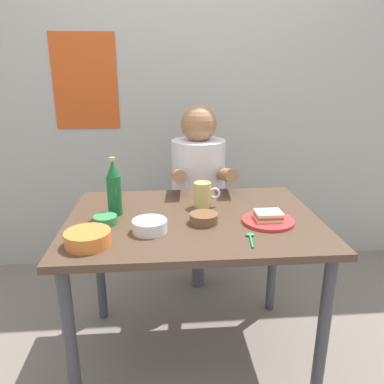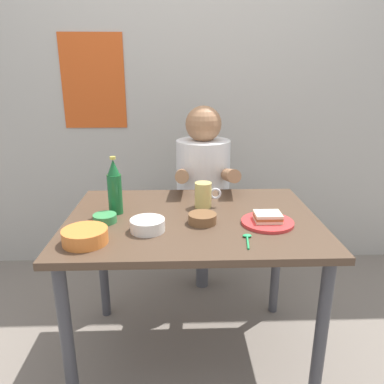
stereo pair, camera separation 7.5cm
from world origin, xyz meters
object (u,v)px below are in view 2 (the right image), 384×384
beer_bottle (115,188)px  soup_bowl_orange (85,235)px  dining_table (192,236)px  plate_orange (267,222)px  sandwich (268,217)px  person_seated (203,174)px  stool (202,237)px  beer_mug (204,195)px

beer_bottle → soup_bowl_orange: 0.33m
beer_bottle → dining_table: bearing=-10.0°
plate_orange → sandwich: bearing=180.0°
person_seated → plate_orange: bearing=-72.2°
stool → soup_bowl_orange: bearing=-119.5°
dining_table → beer_bottle: size_ratio=4.20×
stool → person_seated: (0.00, -0.01, 0.42)m
plate_orange → dining_table: bearing=164.1°
plate_orange → sandwich: 0.02m
plate_orange → beer_bottle: 0.68m
person_seated → soup_bowl_orange: person_seated is taller
dining_table → plate_orange: plate_orange is taller
stool → beer_mug: bearing=-93.3°
dining_table → soup_bowl_orange: bearing=-149.0°
stool → beer_mug: 0.68m
stool → beer_bottle: size_ratio=1.72×
plate_orange → soup_bowl_orange: 0.74m
dining_table → beer_bottle: 0.41m
beer_bottle → beer_mug: bearing=9.3°
person_seated → sandwich: bearing=-72.2°
stool → plate_orange: 0.85m
dining_table → beer_mug: (0.06, 0.13, 0.15)m
dining_table → person_seated: bearing=82.0°
beer_mug → beer_bottle: 0.41m
person_seated → beer_bottle: person_seated is taller
person_seated → beer_mug: (-0.03, -0.49, 0.03)m
plate_orange → soup_bowl_orange: (-0.72, -0.16, 0.02)m
person_seated → sandwich: (0.23, -0.71, 0.01)m
dining_table → sandwich: bearing=-15.9°
plate_orange → stool: bearing=107.5°
person_seated → soup_bowl_orange: 1.00m
plate_orange → beer_bottle: beer_bottle is taller
person_seated → plate_orange: size_ratio=3.27×
dining_table → plate_orange: (0.31, -0.09, 0.10)m
person_seated → beer_bottle: bearing=-127.7°
dining_table → person_seated: 0.64m
dining_table → beer_bottle: (-0.34, 0.06, 0.21)m
stool → beer_bottle: (-0.43, -0.57, 0.51)m
stool → sandwich: (0.23, -0.72, 0.42)m
person_seated → plate_orange: (0.23, -0.71, -0.02)m
sandwich → soup_bowl_orange: (-0.72, -0.16, -0.00)m
person_seated → soup_bowl_orange: (-0.50, -0.87, 0.01)m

